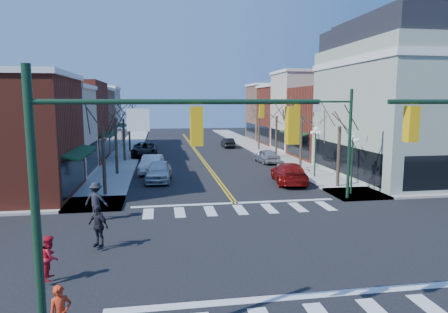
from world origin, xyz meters
name	(u,v)px	position (x,y,z in m)	size (l,w,h in m)	color
ground	(268,247)	(0.00, 0.00, 0.00)	(160.00, 160.00, 0.00)	black
sidewalk_left	(114,172)	(-8.75, 20.00, 0.07)	(3.50, 70.00, 0.15)	#9E9B93
sidewalk_right	(300,167)	(8.75, 20.00, 0.07)	(3.50, 70.00, 0.15)	#9E9B93
bldg_left_stucco_a	(30,133)	(-15.50, 19.50, 3.75)	(10.00, 7.00, 7.50)	#BEB19D
bldg_left_brick_b	(54,122)	(-15.50, 27.50, 4.25)	(10.00, 9.00, 8.50)	maroon
bldg_left_tan	(71,122)	(-15.50, 35.75, 3.90)	(10.00, 7.50, 7.80)	#8A634C
bldg_left_stucco_b	(83,118)	(-15.50, 43.50, 4.10)	(10.00, 8.00, 8.20)	#BEB19D
bldg_right_brick_a	(341,123)	(15.50, 25.75, 4.00)	(10.00, 8.50, 8.00)	maroon
bldg_right_stucco	(315,112)	(15.50, 33.50, 5.00)	(10.00, 7.00, 10.00)	#BEB19D
bldg_right_brick_b	(295,116)	(15.50, 41.00, 4.25)	(10.00, 8.00, 8.50)	maroon
bldg_right_tan	(279,113)	(15.50, 49.00, 4.50)	(10.00, 8.00, 9.00)	#8A634C
victorian_corner	(413,99)	(16.50, 14.50, 6.66)	(12.25, 14.25, 13.30)	#99A791
traffic_mast_near_left	(121,177)	(-5.55, -7.40, 4.71)	(6.60, 0.28, 7.20)	#14331E
traffic_mast_far_right	(323,129)	(5.55, 7.40, 4.71)	(6.60, 0.28, 7.20)	#14331E
lamppost_corner	(352,153)	(8.20, 8.50, 2.96)	(0.36, 0.36, 4.33)	#14331E
lamppost_midblock	(315,143)	(8.20, 15.00, 2.96)	(0.36, 0.36, 4.33)	#14331E
tree_left_a	(104,162)	(-8.40, 11.00, 2.38)	(0.24, 0.24, 4.76)	#382B21
tree_left_b	(116,147)	(-8.40, 19.00, 2.52)	(0.24, 0.24, 5.04)	#382B21
tree_left_c	(124,141)	(-8.40, 27.00, 2.27)	(0.24, 0.24, 4.55)	#382B21
tree_left_d	(129,133)	(-8.40, 35.00, 2.45)	(0.24, 0.24, 4.90)	#382B21
tree_right_a	(339,157)	(8.40, 11.00, 2.31)	(0.24, 0.24, 4.62)	#382B21
tree_right_b	(301,143)	(8.40, 19.00, 2.59)	(0.24, 0.24, 5.18)	#382B21
tree_right_c	(276,137)	(8.40, 27.00, 2.42)	(0.24, 0.24, 4.83)	#382B21
tree_right_d	(259,131)	(8.40, 35.00, 2.48)	(0.24, 0.24, 4.97)	#382B21
car_left_near	(159,171)	(-4.80, 15.70, 0.84)	(1.98, 4.91, 1.67)	silver
car_left_mid	(152,164)	(-5.42, 19.68, 0.79)	(1.68, 4.80, 1.58)	white
car_left_far	(145,150)	(-6.40, 30.40, 0.86)	(2.84, 6.16, 1.71)	black
car_right_near	(289,173)	(5.37, 13.28, 0.81)	(2.28, 5.61, 1.63)	maroon
car_right_mid	(266,156)	(6.40, 23.80, 0.74)	(1.74, 4.33, 1.48)	#AFAEB3
car_right_far	(228,143)	(4.80, 38.43, 0.66)	(1.41, 4.03, 1.33)	black
pedestrian_red_b	(50,257)	(-8.59, -2.18, 0.94)	(0.77, 0.60, 1.58)	red
pedestrian_dark_a	(98,226)	(-7.37, 0.85, 1.08)	(1.09, 0.45, 1.86)	black
pedestrian_dark_b	(96,200)	(-8.12, 5.31, 1.14)	(1.28, 0.74, 1.98)	black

